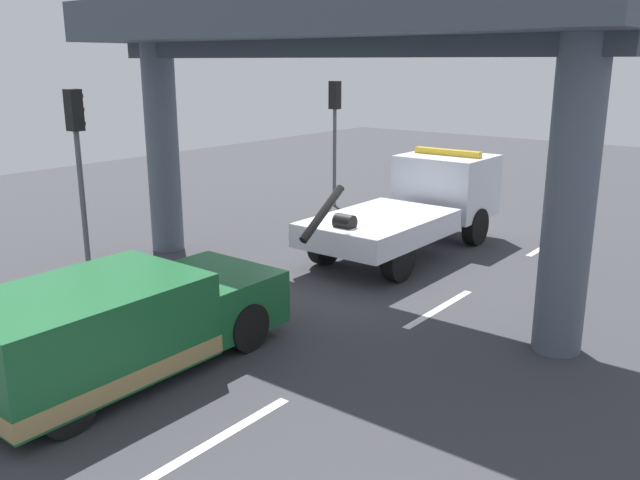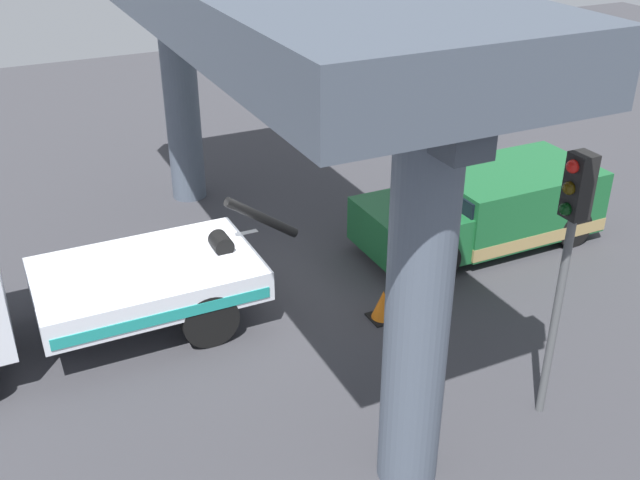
# 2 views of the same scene
# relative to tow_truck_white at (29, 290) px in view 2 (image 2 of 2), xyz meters

# --- Properties ---
(ground_plane) EXTENTS (60.00, 40.00, 0.10)m
(ground_plane) POSITION_rel_tow_truck_white_xyz_m (-3.68, 0.00, -1.25)
(ground_plane) COLOR #38383D
(lane_stripe_west) EXTENTS (2.60, 0.16, 0.01)m
(lane_stripe_west) POSITION_rel_tow_truck_white_xyz_m (-9.68, -2.62, -1.20)
(lane_stripe_west) COLOR silver
(lane_stripe_west) RESTS_ON ground
(lane_stripe_mid) EXTENTS (2.60, 0.16, 0.01)m
(lane_stripe_mid) POSITION_rel_tow_truck_white_xyz_m (-3.68, -2.62, -1.20)
(lane_stripe_mid) COLOR silver
(lane_stripe_mid) RESTS_ON ground
(tow_truck_white) EXTENTS (7.25, 2.43, 2.46)m
(tow_truck_white) POSITION_rel_tow_truck_white_xyz_m (0.00, 0.00, 0.00)
(tow_truck_white) COLOR silver
(tow_truck_white) RESTS_ON ground
(towed_van_green) EXTENTS (5.20, 2.23, 1.58)m
(towed_van_green) POSITION_rel_tow_truck_white_xyz_m (-9.32, 0.00, -0.42)
(towed_van_green) COLOR #195B2D
(towed_van_green) RESTS_ON ground
(overpass_structure) EXTENTS (3.60, 12.23, 6.09)m
(overpass_structure) POSITION_rel_tow_truck_white_xyz_m (-4.17, 0.00, 3.98)
(overpass_structure) COLOR #4C5666
(overpass_structure) RESTS_ON ground
(traffic_light_near) EXTENTS (0.39, 0.32, 4.20)m
(traffic_light_near) POSITION_rel_tow_truck_white_xyz_m (-6.66, 4.91, 1.86)
(traffic_light_near) COLOR #515456
(traffic_light_near) RESTS_ON ground
(traffic_cone_orange) EXTENTS (0.49, 0.49, 0.58)m
(traffic_cone_orange) POSITION_rel_tow_truck_white_xyz_m (-5.77, 1.68, -0.93)
(traffic_cone_orange) COLOR orange
(traffic_cone_orange) RESTS_ON ground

